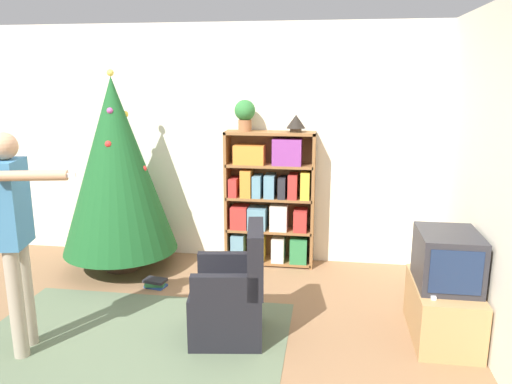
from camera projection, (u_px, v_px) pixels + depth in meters
ground_plane at (171, 353)px, 3.77m from camera, size 14.00×14.00×0.00m
wall_back at (227, 144)px, 5.57m from camera, size 8.00×0.10×2.60m
area_rug at (130, 342)px, 3.92m from camera, size 2.45×1.70×0.01m
bookshelf at (270, 202)px, 5.43m from camera, size 0.96×0.28×1.47m
tv_stand at (443, 311)px, 3.97m from camera, size 0.47×0.83×0.45m
television at (447, 259)px, 3.86m from camera, size 0.45×0.57×0.43m
game_remote at (432, 295)px, 3.69m from camera, size 0.04×0.12×0.02m
christmas_tree at (116, 166)px, 5.18m from camera, size 1.20×1.20×2.11m
armchair at (232, 299)px, 3.95m from camera, size 0.64×0.64×0.92m
standing_person at (14, 226)px, 3.60m from camera, size 0.69×0.46×1.67m
potted_plant at (245, 113)px, 5.25m from camera, size 0.22×0.22×0.33m
table_lamp at (296, 122)px, 5.20m from camera, size 0.20×0.20×0.18m
book_pile_near_tree at (155, 283)px, 4.94m from camera, size 0.23×0.19×0.09m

